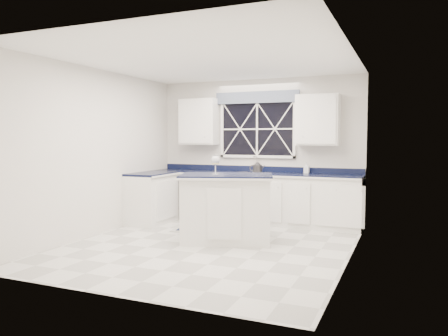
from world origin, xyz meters
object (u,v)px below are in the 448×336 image
at_px(kettle, 257,167).
at_px(soap_bottle, 307,168).
at_px(dishwasher, 200,197).
at_px(faucet, 256,163).
at_px(wine_glass, 215,161).
at_px(island, 226,208).

bearing_deg(kettle, soap_bottle, -3.30).
relative_size(dishwasher, kettle, 2.94).
xyz_separation_m(faucet, wine_glass, (-0.03, -1.83, 0.14)).
bearing_deg(wine_glass, kettle, 85.81).
distance_m(dishwasher, soap_bottle, 2.18).
relative_size(faucet, wine_glass, 1.02).
xyz_separation_m(dishwasher, soap_bottle, (2.07, 0.19, 0.63)).
bearing_deg(island, faucet, 75.84).
relative_size(island, wine_glass, 5.30).
bearing_deg(soap_bottle, wine_glass, -118.70).
height_order(kettle, soap_bottle, kettle).
bearing_deg(faucet, island, -85.72).
xyz_separation_m(dishwasher, faucet, (1.10, 0.19, 0.69)).
xyz_separation_m(island, wine_glass, (-0.16, -0.04, 0.72)).
bearing_deg(wine_glass, island, 14.00).
relative_size(dishwasher, island, 0.52).
height_order(island, soap_bottle, soap_bottle).
xyz_separation_m(kettle, wine_glass, (-0.12, -1.64, 0.20)).
bearing_deg(soap_bottle, island, -115.13).
distance_m(dishwasher, wine_glass, 2.13).
height_order(dishwasher, soap_bottle, soap_bottle).
relative_size(faucet, kettle, 1.08).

